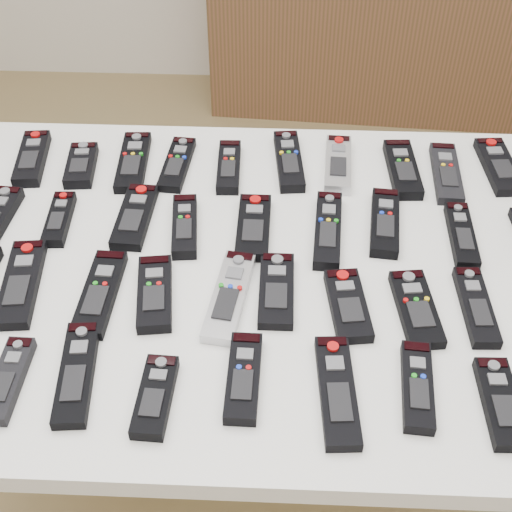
{
  "coord_description": "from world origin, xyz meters",
  "views": [
    {
      "loc": [
        0.12,
        -0.97,
        1.69
      ],
      "look_at": [
        0.08,
        -0.05,
        0.8
      ],
      "focal_mm": 50.0,
      "sensor_mm": 36.0,
      "label": 1
    }
  ],
  "objects_px": {
    "remote_4": "(229,167)",
    "remote_8": "(446,173)",
    "remote_2": "(133,162)",
    "remote_16": "(385,222)",
    "remote_20": "(21,283)",
    "remote_7": "(403,169)",
    "remote_13": "(185,226)",
    "remote_14": "(254,227)",
    "remote_17": "(462,235)",
    "remote_3": "(177,164)",
    "remote_15": "(328,230)",
    "remote_27": "(476,306)",
    "remote_34": "(337,391)",
    "sideboard": "(433,9)",
    "remote_31": "(77,373)",
    "remote_21": "(100,293)",
    "remote_25": "(348,305)",
    "remote_32": "(155,397)",
    "remote_30": "(8,380)",
    "remote_0": "(32,158)",
    "remote_1": "(81,165)",
    "remote_5": "(289,161)",
    "remote_6": "(338,164)",
    "remote_23": "(229,296)",
    "remote_9": "(499,166)",
    "remote_33": "(243,377)",
    "remote_22": "(155,293)",
    "table": "(256,286)",
    "remote_35": "(417,386)",
    "remote_12": "(135,217)",
    "remote_11": "(59,219)",
    "remote_24": "(276,290)",
    "remote_26": "(416,309)"
  },
  "relations": [
    {
      "from": "remote_4",
      "to": "remote_8",
      "type": "relative_size",
      "value": 0.87
    },
    {
      "from": "remote_2",
      "to": "remote_8",
      "type": "relative_size",
      "value": 1.02
    },
    {
      "from": "remote_16",
      "to": "remote_20",
      "type": "relative_size",
      "value": 0.9
    },
    {
      "from": "remote_7",
      "to": "remote_13",
      "type": "relative_size",
      "value": 1.11
    },
    {
      "from": "remote_14",
      "to": "remote_17",
      "type": "distance_m",
      "value": 0.39
    },
    {
      "from": "remote_14",
      "to": "remote_20",
      "type": "distance_m",
      "value": 0.43
    },
    {
      "from": "remote_2",
      "to": "remote_3",
      "type": "distance_m",
      "value": 0.09
    },
    {
      "from": "remote_15",
      "to": "remote_17",
      "type": "xyz_separation_m",
      "value": [
        0.25,
        -0.0,
        -0.0
      ]
    },
    {
      "from": "remote_27",
      "to": "remote_34",
      "type": "relative_size",
      "value": 0.86
    },
    {
      "from": "sideboard",
      "to": "remote_31",
      "type": "height_order",
      "value": "sideboard"
    },
    {
      "from": "remote_21",
      "to": "remote_25",
      "type": "relative_size",
      "value": 1.25
    },
    {
      "from": "remote_25",
      "to": "remote_32",
      "type": "distance_m",
      "value": 0.36
    },
    {
      "from": "remote_21",
      "to": "remote_30",
      "type": "height_order",
      "value": "remote_30"
    },
    {
      "from": "remote_16",
      "to": "remote_30",
      "type": "height_order",
      "value": "remote_16"
    },
    {
      "from": "remote_0",
      "to": "remote_1",
      "type": "bearing_deg",
      "value": -16.5
    },
    {
      "from": "remote_32",
      "to": "remote_34",
      "type": "xyz_separation_m",
      "value": [
        0.27,
        0.02,
        -0.0
      ]
    },
    {
      "from": "remote_5",
      "to": "remote_7",
      "type": "xyz_separation_m",
      "value": [
        0.24,
        -0.02,
        0.0
      ]
    },
    {
      "from": "remote_6",
      "to": "remote_23",
      "type": "bearing_deg",
      "value": -114.39
    },
    {
      "from": "sideboard",
      "to": "remote_31",
      "type": "bearing_deg",
      "value": -109.3
    },
    {
      "from": "remote_15",
      "to": "remote_27",
      "type": "xyz_separation_m",
      "value": [
        0.25,
        -0.18,
        -0.0
      ]
    },
    {
      "from": "remote_9",
      "to": "remote_33",
      "type": "xyz_separation_m",
      "value": [
        -0.51,
        -0.57,
        0.0
      ]
    },
    {
      "from": "remote_15",
      "to": "remote_27",
      "type": "bearing_deg",
      "value": -33.02
    },
    {
      "from": "remote_30",
      "to": "remote_33",
      "type": "xyz_separation_m",
      "value": [
        0.36,
        0.02,
        0.0
      ]
    },
    {
      "from": "remote_13",
      "to": "remote_22",
      "type": "height_order",
      "value": "same"
    },
    {
      "from": "table",
      "to": "remote_27",
      "type": "relative_size",
      "value": 7.27
    },
    {
      "from": "remote_35",
      "to": "remote_7",
      "type": "bearing_deg",
      "value": 90.75
    },
    {
      "from": "remote_12",
      "to": "remote_15",
      "type": "relative_size",
      "value": 0.88
    },
    {
      "from": "remote_3",
      "to": "remote_15",
      "type": "distance_m",
      "value": 0.37
    },
    {
      "from": "remote_11",
      "to": "remote_35",
      "type": "height_order",
      "value": "remote_35"
    },
    {
      "from": "remote_0",
      "to": "remote_3",
      "type": "relative_size",
      "value": 1.01
    },
    {
      "from": "remote_12",
      "to": "remote_6",
      "type": "bearing_deg",
      "value": 27.5
    },
    {
      "from": "remote_3",
      "to": "remote_30",
      "type": "xyz_separation_m",
      "value": [
        -0.19,
        -0.57,
        0.0
      ]
    },
    {
      "from": "table",
      "to": "remote_0",
      "type": "relative_size",
      "value": 7.12
    },
    {
      "from": "remote_5",
      "to": "remote_22",
      "type": "xyz_separation_m",
      "value": [
        -0.23,
        -0.39,
        0.0
      ]
    },
    {
      "from": "remote_11",
      "to": "remote_34",
      "type": "distance_m",
      "value": 0.64
    },
    {
      "from": "remote_7",
      "to": "remote_25",
      "type": "xyz_separation_m",
      "value": [
        -0.13,
        -0.39,
        -0.0
      ]
    },
    {
      "from": "remote_31",
      "to": "remote_1",
      "type": "bearing_deg",
      "value": 96.61
    },
    {
      "from": "remote_0",
      "to": "remote_14",
      "type": "relative_size",
      "value": 1.02
    },
    {
      "from": "remote_20",
      "to": "remote_3",
      "type": "bearing_deg",
      "value": 51.69
    },
    {
      "from": "sideboard",
      "to": "remote_23",
      "type": "bearing_deg",
      "value": -105.37
    },
    {
      "from": "remote_20",
      "to": "remote_31",
      "type": "relative_size",
      "value": 1.04
    },
    {
      "from": "remote_24",
      "to": "remote_23",
      "type": "bearing_deg",
      "value": -167.44
    },
    {
      "from": "remote_6",
      "to": "remote_34",
      "type": "height_order",
      "value": "remote_6"
    },
    {
      "from": "remote_20",
      "to": "remote_32",
      "type": "bearing_deg",
      "value": -46.04
    },
    {
      "from": "remote_26",
      "to": "remote_33",
      "type": "bearing_deg",
      "value": -157.98
    },
    {
      "from": "remote_30",
      "to": "remote_16",
      "type": "bearing_deg",
      "value": 34.08
    },
    {
      "from": "remote_4",
      "to": "remote_12",
      "type": "bearing_deg",
      "value": -137.37
    },
    {
      "from": "remote_25",
      "to": "remote_35",
      "type": "relative_size",
      "value": 0.97
    },
    {
      "from": "remote_5",
      "to": "remote_33",
      "type": "relative_size",
      "value": 1.18
    },
    {
      "from": "remote_8",
      "to": "remote_15",
      "type": "xyz_separation_m",
      "value": [
        -0.25,
        -0.19,
        0.0
      ]
    }
  ]
}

